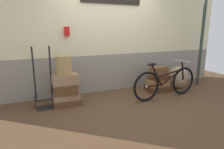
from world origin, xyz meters
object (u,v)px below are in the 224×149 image
suitcase_1 (66,96)px  suitcase_5 (158,82)px  suitcase_6 (159,77)px  burlap_sack (178,77)px  suitcase_3 (65,79)px  suitcase_7 (159,71)px  suitcase_4 (158,88)px  bicycle (166,83)px  suitcase_2 (66,89)px  wicker_basket (64,65)px  suitcase_0 (68,101)px  luggage_trolley (44,92)px

suitcase_1 → suitcase_5: size_ratio=1.04×
suitcase_6 → burlap_sack: burlap_sack is taller
suitcase_3 → suitcase_6: 2.30m
suitcase_1 → burlap_sack: bearing=-1.1°
suitcase_3 → suitcase_7: 2.31m
burlap_sack → suitcase_6: bearing=-179.2°
suitcase_4 → bicycle: bicycle is taller
suitcase_5 → burlap_sack: 0.64m
suitcase_2 → wicker_basket: size_ratio=1.27×
suitcase_0 → suitcase_7: (2.28, -0.01, 0.46)m
suitcase_6 → suitcase_1: bearing=175.3°
suitcase_3 → bicycle: (2.15, -0.48, -0.19)m
wicker_basket → suitcase_1: bearing=66.8°
burlap_sack → luggage_trolley: bearing=178.9°
suitcase_6 → suitcase_7: size_ratio=1.18×
wicker_basket → luggage_trolley: size_ratio=0.31×
suitcase_1 → suitcase_4: 2.30m
suitcase_0 → suitcase_3: (-0.03, -0.00, 0.48)m
suitcase_1 → suitcase_5: (2.27, -0.04, 0.05)m
suitcase_2 → suitcase_4: (2.30, 0.00, -0.27)m
bicycle → suitcase_2: bearing=168.2°
suitcase_4 → burlap_sack: burlap_sack is taller
bicycle → suitcase_5: bearing=73.4°
suitcase_3 → suitcase_7: bearing=-2.4°
suitcase_3 → suitcase_4: bearing=-3.2°
suitcase_1 → luggage_trolley: size_ratio=0.43×
suitcase_4 → suitcase_6: bearing=-161.0°
suitcase_3 → wicker_basket: (-0.01, -0.02, 0.29)m
suitcase_4 → suitcase_5: (-0.02, -0.00, 0.15)m
suitcase_2 → suitcase_7: bearing=4.2°
suitcase_4 → wicker_basket: bearing=-174.3°
suitcase_5 → burlap_sack: bearing=-0.7°
suitcase_0 → burlap_sack: size_ratio=0.98×
suitcase_0 → suitcase_4: bearing=1.9°
suitcase_7 → luggage_trolley: size_ratio=0.34×
suitcase_0 → suitcase_2: (-0.03, -0.04, 0.28)m
suitcase_1 → suitcase_6: size_ratio=1.09×
suitcase_2 → wicker_basket: (-0.00, 0.02, 0.49)m
luggage_trolley → suitcase_6: bearing=-1.5°
suitcase_0 → suitcase_1: (-0.02, 0.00, 0.12)m
suitcase_0 → suitcase_6: size_ratio=1.19×
suitcase_0 → luggage_trolley: bearing=178.8°
suitcase_1 → bicycle: (2.14, -0.49, 0.17)m
bicycle → luggage_trolley: bearing=168.5°
suitcase_3 → suitcase_6: suitcase_3 is taller
suitcase_7 → bicycle: bearing=-114.2°
suitcase_0 → suitcase_4: 2.27m
suitcase_2 → suitcase_3: 0.20m
suitcase_7 → bicycle: 0.53m
suitcase_5 → suitcase_6: suitcase_6 is taller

